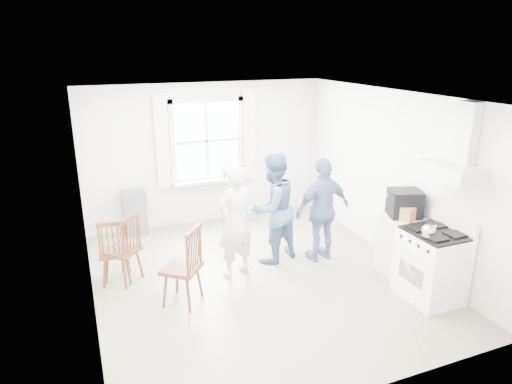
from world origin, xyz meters
name	(u,v)px	position (x,y,z in m)	size (l,w,h in m)	color
room_shell	(258,193)	(0.00, 0.00, 1.30)	(4.62, 5.12, 2.64)	gray
window_assembly	(207,146)	(0.00, 2.45, 1.46)	(1.88, 0.24, 1.70)	white
range_hood	(456,158)	(2.07, -1.35, 1.90)	(0.45, 0.76, 0.94)	silver
shelf_unit	(135,212)	(-1.40, 2.33, 0.40)	(0.40, 0.30, 0.80)	slate
gas_stove	(432,265)	(1.91, -1.35, 0.48)	(0.68, 0.76, 1.12)	white
kettle	(429,231)	(1.70, -1.44, 1.04)	(0.17, 0.17, 0.25)	silver
low_cabinet	(401,245)	(1.98, -0.65, 0.45)	(0.50, 0.55, 0.90)	silver
stereo_stack	(405,203)	(1.99, -0.63, 1.09)	(0.53, 0.51, 0.38)	black
cardboard_box	(408,212)	(1.96, -0.75, 1.00)	(0.30, 0.22, 0.20)	#98714A
windsor_chair_a	(127,242)	(-1.73, 0.58, 0.62)	(0.60, 0.60, 1.02)	#4C2918
windsor_chair_b	(114,245)	(-1.91, 0.59, 0.60)	(0.45, 0.45, 0.98)	#4C2918
windsor_chair_c	(189,258)	(-1.07, -0.30, 0.66)	(0.63, 0.63, 1.08)	#4C2918
person_left	(235,222)	(-0.27, 0.22, 0.83)	(0.60, 0.60, 1.66)	silver
person_mid	(273,208)	(0.43, 0.47, 0.86)	(0.84, 0.84, 1.72)	#496588
person_right	(323,210)	(1.16, 0.22, 0.82)	(0.96, 0.96, 1.63)	navy
potted_plant	(225,170)	(0.30, 2.36, 1.00)	(0.17, 0.17, 0.30)	#377C3F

